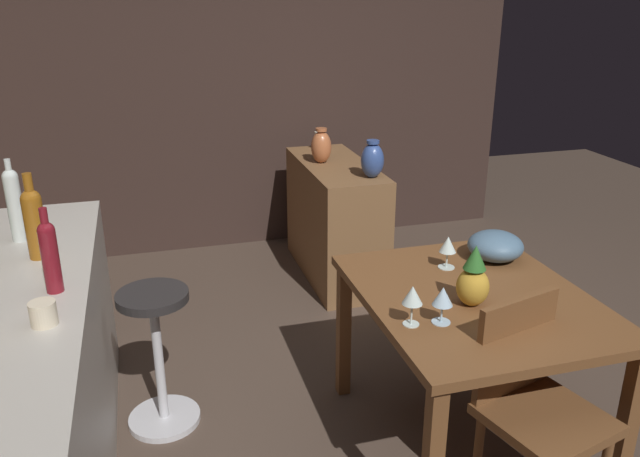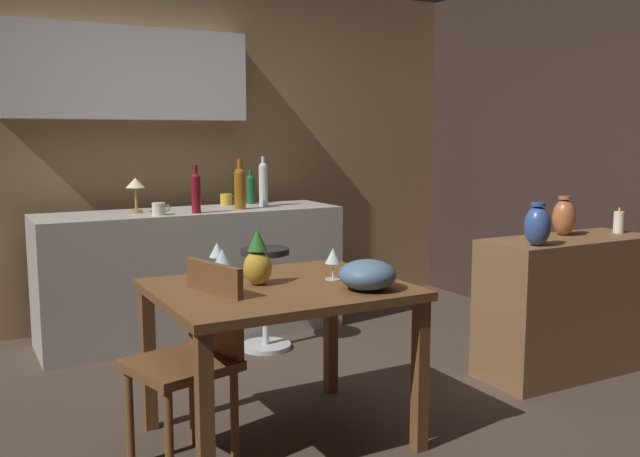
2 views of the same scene
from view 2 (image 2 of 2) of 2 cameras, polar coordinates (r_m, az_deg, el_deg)
ground_plane at (r=3.70m, az=-2.72°, el=-14.85°), size 9.00×9.00×0.00m
wall_kitchen_back at (r=5.35m, az=-13.29°, el=7.47°), size 5.20×0.33×2.60m
wall_side_right at (r=5.26m, az=21.56°, el=5.90°), size 0.10×4.40×2.60m
dining_table at (r=3.19m, az=-3.42°, el=-6.36°), size 1.11×0.92×0.74m
kitchen_counter at (r=4.95m, az=-10.47°, el=-3.69°), size 2.10×0.60×0.90m
sideboard_cabinet at (r=4.39m, az=19.72°, el=-6.02°), size 1.10×0.44×0.82m
chair_near_window at (r=3.05m, az=-10.48°, el=-10.20°), size 0.49×0.49×0.87m
bar_stool at (r=4.61m, az=-4.54°, el=-5.55°), size 0.34×0.34×0.68m
wine_glass_left at (r=3.26m, az=1.08°, el=-2.38°), size 0.08×0.08×0.15m
wine_glass_right at (r=3.41m, az=-8.53°, el=-1.84°), size 0.08×0.08×0.16m
wine_glass_center at (r=3.30m, az=-8.10°, el=-2.39°), size 0.08×0.08×0.15m
pineapple_centerpiece at (r=3.17m, az=-5.20°, el=-2.71°), size 0.13×0.13×0.26m
fruit_bowl at (r=3.07m, az=3.96°, el=-3.85°), size 0.26×0.26×0.13m
wine_bottle_ruby at (r=4.68m, az=-10.25°, el=3.08°), size 0.06×0.06×0.32m
wine_bottle_clear at (r=5.07m, az=-4.72°, el=3.83°), size 0.07×0.07×0.37m
wine_bottle_amber at (r=4.89m, az=-6.65°, el=3.51°), size 0.08×0.08×0.36m
wine_bottle_green at (r=5.27m, az=-5.78°, el=3.39°), size 0.07×0.07×0.26m
cup_mustard at (r=5.20m, az=-7.77°, el=2.40°), size 0.12×0.09×0.08m
cup_cream at (r=4.63m, az=-13.21°, el=1.59°), size 0.12×0.09×0.08m
counter_lamp at (r=4.78m, az=-15.05°, el=3.41°), size 0.13×0.13×0.24m
pillar_candle_tall at (r=4.63m, az=23.52°, el=0.49°), size 0.06×0.06×0.16m
vase_ceramic_blue at (r=3.94m, az=17.58°, el=0.25°), size 0.15×0.15×0.24m
vase_copper at (r=4.40m, az=19.58°, el=0.92°), size 0.14×0.14×0.24m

